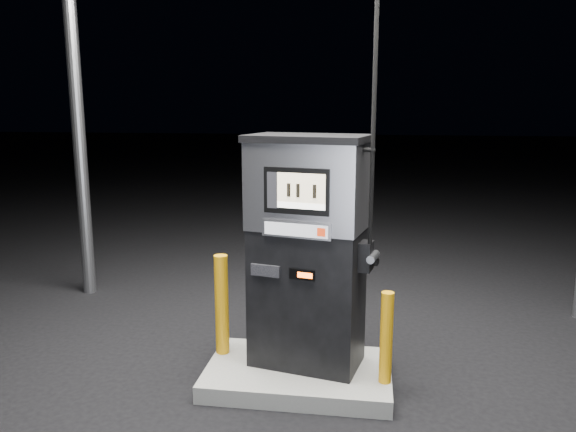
# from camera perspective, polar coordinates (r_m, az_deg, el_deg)

# --- Properties ---
(ground) EXTENTS (80.00, 80.00, 0.00)m
(ground) POSITION_cam_1_polar(r_m,az_deg,el_deg) (5.15, 1.08, -16.51)
(ground) COLOR black
(ground) RESTS_ON ground
(pump_island) EXTENTS (1.60, 1.00, 0.15)m
(pump_island) POSITION_cam_1_polar(r_m,az_deg,el_deg) (5.11, 1.08, -15.77)
(pump_island) COLOR slate
(pump_island) RESTS_ON ground
(fuel_dispenser) EXTENTS (1.16, 0.79, 4.16)m
(fuel_dispenser) POSITION_cam_1_polar(r_m,az_deg,el_deg) (4.80, 2.01, -3.47)
(fuel_dispenser) COLOR black
(fuel_dispenser) RESTS_ON pump_island
(bollard_left) EXTENTS (0.16, 0.16, 0.93)m
(bollard_left) POSITION_cam_1_polar(r_m,az_deg,el_deg) (5.19, -6.75, -8.92)
(bollard_left) COLOR orange
(bollard_left) RESTS_ON pump_island
(bollard_right) EXTENTS (0.11, 0.11, 0.77)m
(bollard_right) POSITION_cam_1_polar(r_m,az_deg,el_deg) (4.73, 9.95, -12.09)
(bollard_right) COLOR orange
(bollard_right) RESTS_ON pump_island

